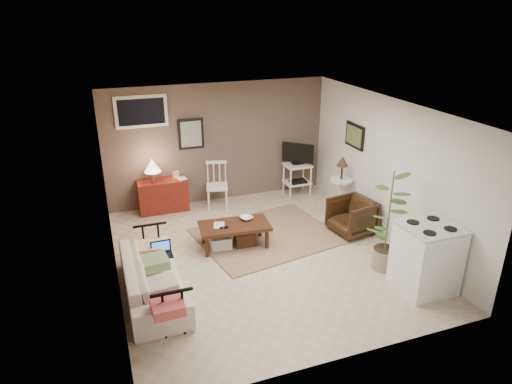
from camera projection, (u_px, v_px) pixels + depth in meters
name	position (u px, v px, depth m)	size (l,w,h in m)	color
floor	(262.00, 255.00, 7.41)	(5.00, 5.00, 0.00)	#C1B293
art_back	(191.00, 134.00, 8.84)	(0.50, 0.03, 0.60)	black
art_right	(355.00, 136.00, 8.44)	(0.03, 0.60, 0.45)	black
window	(141.00, 112.00, 8.36)	(0.96, 0.03, 0.60)	white
rug	(267.00, 236.00, 8.01)	(2.30, 1.84, 0.02)	#987858
coffee_table	(234.00, 233.00, 7.58)	(1.20, 0.70, 0.44)	#3E1F10
sofa	(152.00, 272.00, 6.25)	(1.93, 0.56, 0.76)	white
sofa_pillows	(158.00, 274.00, 6.04)	(0.37, 1.84, 0.13)	beige
sofa_end_rails	(161.00, 273.00, 6.31)	(0.52, 1.93, 0.65)	black
laptop	(162.00, 251.00, 6.56)	(0.30, 0.22, 0.20)	black
red_console	(162.00, 193.00, 8.88)	(0.95, 0.42, 1.10)	maroon
spindle_chair	(217.00, 187.00, 9.04)	(0.50, 0.50, 0.91)	white
tv_stand	(298.00, 168.00, 9.56)	(0.54, 0.49, 1.13)	white
side_table	(341.00, 178.00, 8.65)	(0.43, 0.43, 1.16)	white
armchair	(352.00, 215.00, 8.01)	(0.68, 0.63, 0.70)	black
potted_plant	(389.00, 218.00, 6.74)	(0.40, 0.40, 1.61)	gray
stove	(426.00, 257.00, 6.37)	(0.77, 0.71, 1.00)	white
bowl	(246.00, 214.00, 7.66)	(0.20, 0.05, 0.20)	#3E1F10
book_table	(214.00, 220.00, 7.42)	(0.17, 0.02, 0.23)	#3E1F10
book_console	(177.00, 174.00, 8.78)	(0.17, 0.02, 0.23)	#3E1F10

